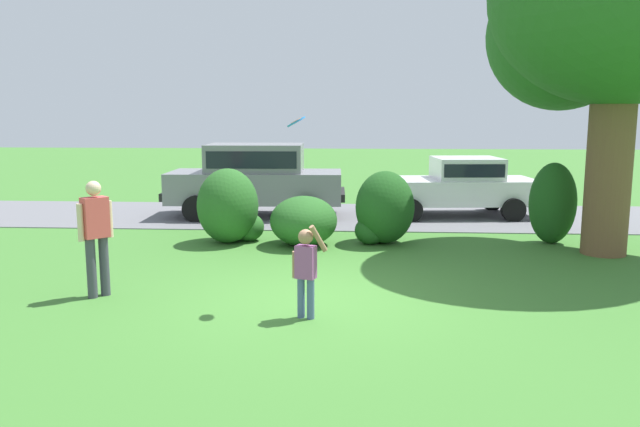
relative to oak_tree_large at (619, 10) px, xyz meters
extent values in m
plane|color=#3D752D|center=(-5.39, -3.59, -4.63)|extent=(80.00, 80.00, 0.00)
cube|color=slate|center=(-5.39, 3.95, -4.62)|extent=(28.00, 4.40, 0.02)
cylinder|color=brown|center=(-0.06, -0.22, -2.91)|extent=(0.84, 0.84, 3.45)
ellipsoid|color=#286023|center=(-0.72, 0.92, -0.34)|extent=(3.04, 3.04, 3.04)
ellipsoid|color=#286023|center=(-7.58, 0.39, -3.84)|extent=(1.29, 1.38, 1.57)
ellipsoid|color=#286023|center=(-7.18, 0.58, -4.33)|extent=(0.67, 0.67, 0.60)
ellipsoid|color=#286023|center=(-5.96, 0.22, -4.12)|extent=(1.39, 1.55, 1.03)
ellipsoid|color=#286023|center=(-5.90, 0.16, -4.25)|extent=(0.84, 0.84, 0.76)
ellipsoid|color=#1E511C|center=(-4.28, 0.56, -3.87)|extent=(1.23, 1.37, 1.53)
ellipsoid|color=#1E511C|center=(-4.58, 0.40, -4.34)|extent=(0.65, 0.65, 0.58)
ellipsoid|color=#1E511C|center=(-0.78, 0.74, -3.78)|extent=(0.98, 0.80, 1.71)
cube|color=white|center=(-2.31, 4.21, -3.95)|extent=(4.34, 2.19, 0.64)
cube|color=white|center=(-1.99, 4.24, -3.35)|extent=(1.81, 1.76, 0.56)
cube|color=black|center=(-1.99, 4.24, -3.35)|extent=(1.68, 1.76, 0.34)
cylinder|color=black|center=(-3.53, 3.16, -4.33)|extent=(0.62, 0.27, 0.60)
cylinder|color=black|center=(-3.68, 5.04, -4.33)|extent=(0.62, 0.27, 0.60)
cylinder|color=black|center=(-0.93, 3.38, -4.33)|extent=(0.62, 0.27, 0.60)
cylinder|color=black|center=(-1.09, 5.26, -4.33)|extent=(0.62, 0.27, 0.60)
cube|color=black|center=(-4.44, 4.03, -4.11)|extent=(0.27, 1.75, 0.20)
cube|color=black|center=(-0.18, 4.39, -4.11)|extent=(0.27, 1.75, 0.20)
cube|color=gray|center=(-7.55, 3.79, -3.83)|extent=(4.57, 2.01, 0.80)
cube|color=gray|center=(-7.55, 3.79, -3.07)|extent=(2.53, 1.71, 0.72)
cube|color=black|center=(-7.55, 3.79, -3.07)|extent=(2.34, 1.72, 0.43)
cylinder|color=black|center=(-8.91, 2.80, -4.29)|extent=(0.69, 0.25, 0.68)
cylinder|color=black|center=(-8.98, 4.68, -4.29)|extent=(0.69, 0.25, 0.68)
cylinder|color=black|center=(-6.13, 2.91, -4.29)|extent=(0.69, 0.25, 0.68)
cylinder|color=black|center=(-6.20, 4.79, -4.29)|extent=(0.69, 0.25, 0.68)
cube|color=black|center=(-9.84, 3.71, -4.03)|extent=(0.18, 1.75, 0.20)
cube|color=black|center=(-5.27, 3.88, -4.03)|extent=(0.18, 1.75, 0.20)
cylinder|color=#4C608C|center=(-5.58, -4.44, -4.36)|extent=(0.10, 0.10, 0.55)
cylinder|color=#4C608C|center=(-5.45, -4.48, -4.36)|extent=(0.10, 0.10, 0.55)
cube|color=#994C8C|center=(-5.51, -4.46, -3.86)|extent=(0.30, 0.24, 0.44)
sphere|color=#A37556|center=(-5.51, -4.46, -3.52)|extent=(0.20, 0.20, 0.20)
cylinder|color=#A37556|center=(-5.35, -4.46, -3.54)|extent=(0.25, 0.20, 0.39)
cylinder|color=#A37556|center=(-5.67, -4.41, -3.91)|extent=(0.07, 0.07, 0.36)
cylinder|color=#337FDB|center=(-5.69, -3.83, -2.03)|extent=(0.26, 0.28, 0.17)
cylinder|color=orange|center=(-5.69, -3.83, -2.03)|extent=(0.15, 0.16, 0.10)
cylinder|color=#3F3F4C|center=(-8.76, -3.73, -4.18)|extent=(0.14, 0.14, 0.90)
cylinder|color=#3F3F4C|center=(-8.62, -3.58, -4.18)|extent=(0.14, 0.14, 0.90)
cube|color=#DB4C4C|center=(-8.69, -3.65, -3.43)|extent=(0.41, 0.41, 0.60)
sphere|color=beige|center=(-8.69, -3.65, -3.00)|extent=(0.22, 0.22, 0.22)
cylinder|color=beige|center=(-8.84, -3.81, -3.48)|extent=(0.09, 0.09, 0.55)
cylinder|color=beige|center=(-8.54, -3.49, -3.48)|extent=(0.09, 0.09, 0.55)
camera|label=1|loc=(-4.81, -12.47, -1.92)|focal=35.07mm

